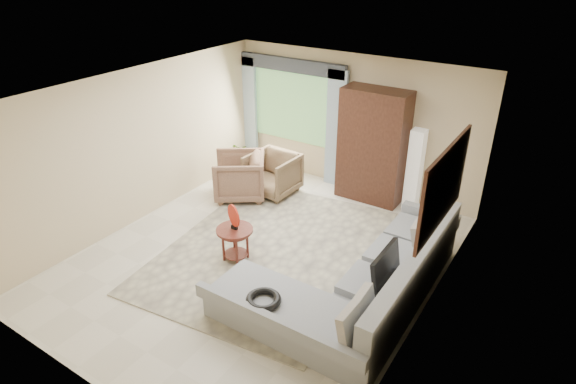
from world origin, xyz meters
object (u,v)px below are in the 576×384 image
Objects in this scene: tv_screen at (386,267)px; sectional_sofa at (364,288)px; armoire at (373,146)px; armchair_right at (273,174)px; coffee_table at (235,244)px; armchair_left at (239,176)px; potted_plant at (241,154)px; floor_lamp at (414,170)px.

sectional_sofa is at bearing -178.97° from tv_screen.
armchair_right is at bearing -152.69° from armoire.
coffee_table is at bearing -177.13° from sectional_sofa.
armchair_left reaches higher than armchair_right.
potted_plant is at bearing 148.27° from tv_screen.
potted_plant is (-1.35, 0.74, -0.15)m from armchair_right.
potted_plant is (-2.16, 2.89, -0.04)m from coffee_table.
floor_lamp reaches higher than armchair_left.
armoire is (-1.50, 2.89, 0.33)m from tv_screen.
armchair_left is 1.06× the size of armchair_right.
sectional_sofa is at bearing -33.37° from potted_plant.
potted_plant is 0.34× the size of floor_lamp.
armoire is (0.84, 3.00, 0.76)m from coffee_table.
sectional_sofa reaches higher than potted_plant.
tv_screen is 0.35× the size of armoire.
armchair_right reaches higher than potted_plant.
floor_lamp is (2.44, 0.91, 0.35)m from armchair_right.
coffee_table is at bearing -67.01° from armchair_right.
potted_plant is at bearing 154.00° from armchair_right.
tv_screen is at bearing 2.66° from coffee_table.
floor_lamp is (-0.70, 2.95, 0.03)m from tv_screen.
floor_lamp reaches higher than tv_screen.
armchair_left is (-3.32, 1.58, 0.14)m from sectional_sofa.
coffee_table is (-2.07, -0.10, 0.01)m from sectional_sofa.
sectional_sofa is 1.65× the size of armoire.
tv_screen is 3.27m from armoire.
tv_screen reaches higher than sectional_sofa.
coffee_table is at bearing -105.62° from armoire.
coffee_table is 2.30m from armchair_right.
floor_lamp is (1.64, 3.06, 0.46)m from coffee_table.
potted_plant is 0.24× the size of armoire.
sectional_sofa is 3.53m from armchair_right.
tv_screen is 3.03m from floor_lamp.
floor_lamp is (3.80, 0.17, 0.50)m from potted_plant.
armchair_right is at bearing 101.87° from armchair_left.
armchair_left reaches higher than coffee_table.
potted_plant is (-4.50, 2.78, -0.47)m from tv_screen.
potted_plant is at bearing -177.85° from armoire.
armchair_left is 0.45× the size of armoire.
armoire is (-1.23, 2.90, 0.77)m from sectional_sofa.
armchair_right is (-2.88, 2.05, 0.12)m from sectional_sofa.
armoire is at bearing 87.38° from armchair_left.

